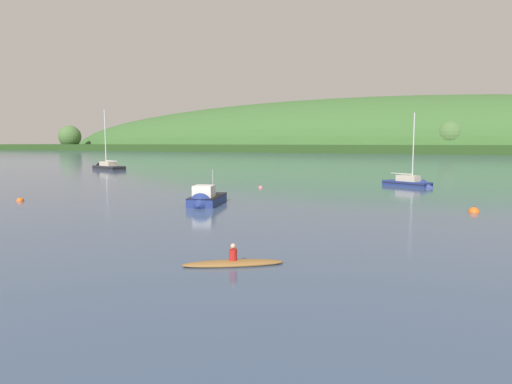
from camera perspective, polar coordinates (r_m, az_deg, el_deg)
far_shoreline_hill at (r=282.93m, az=12.94°, el=4.96°), size 580.59×145.06×63.52m
sailboat_near_mooring at (r=56.35m, az=18.71°, el=0.84°), size 6.42×4.65×9.31m
sailboat_midwater_white at (r=92.22m, az=-18.06°, el=2.84°), size 8.95×5.42×12.46m
fishing_boat_moored at (r=37.51m, az=-6.23°, el=-1.08°), size 3.43×5.95×3.50m
canoe_with_paddler at (r=19.17m, az=-2.84°, el=-8.77°), size 4.01×2.89×1.02m
mooring_buoy_midchannel at (r=44.74m, az=-27.14°, el=-1.01°), size 0.61×0.61×0.69m
mooring_buoy_off_fishing_boat at (r=51.61m, az=0.59°, el=0.53°), size 0.50×0.50×0.58m
mooring_buoy_far_upstream at (r=36.96m, az=25.35°, el=-2.29°), size 0.76×0.76×0.84m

